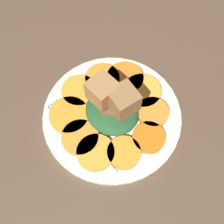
{
  "coord_description": "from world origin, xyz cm",
  "views": [
    {
      "loc": [
        14.82,
        -16.39,
        51.1
      ],
      "look_at": [
        0.0,
        0.0,
        4.1
      ],
      "focal_mm": 45.0,
      "sensor_mm": 36.0,
      "label": 1
    }
  ],
  "objects": [
    {
      "name": "carrot_slice_5",
      "position": [
        8.13,
        0.85,
        3.64
      ],
      "size": [
        5.98,
        5.98,
        1.08
      ],
      "primitive_type": "cylinder",
      "color": "#D45F12",
      "rests_on": "plate"
    },
    {
      "name": "carrot_slice_9",
      "position": [
        -6.44,
        4.28,
        3.64
      ],
      "size": [
        6.85,
        6.85,
        1.08
      ],
      "primitive_type": "cylinder",
      "color": "orange",
      "rests_on": "plate"
    },
    {
      "name": "table_slab",
      "position": [
        0.0,
        0.0,
        1.0
      ],
      "size": [
        120.0,
        120.0,
        2.0
      ],
      "primitive_type": "cube",
      "color": "#4C3828",
      "rests_on": "ground"
    },
    {
      "name": "carrot_slice_8",
      "position": [
        -3.19,
        7.38,
        3.64
      ],
      "size": [
        7.37,
        7.37,
        1.08
      ],
      "primitive_type": "cylinder",
      "color": "orange",
      "rests_on": "plate"
    },
    {
      "name": "center_pile",
      "position": [
        -0.03,
        -0.1,
        7.24
      ],
      "size": [
        10.28,
        9.25,
        10.86
      ],
      "color": "#1E4723",
      "rests_on": "plate"
    },
    {
      "name": "carrot_slice_3",
      "position": [
        2.98,
        -7.59,
        3.64
      ],
      "size": [
        6.73,
        6.73,
        1.08
      ],
      "primitive_type": "cylinder",
      "color": "orange",
      "rests_on": "plate"
    },
    {
      "name": "carrot_slice_2",
      "position": [
        -1.0,
        -7.44,
        3.64
      ],
      "size": [
        6.72,
        6.72,
        1.08
      ],
      "primitive_type": "cylinder",
      "color": "orange",
      "rests_on": "plate"
    },
    {
      "name": "carrot_slice_0",
      "position": [
        -7.91,
        -0.73,
        3.64
      ],
      "size": [
        6.88,
        6.88,
        1.08
      ],
      "primitive_type": "cylinder",
      "color": "orange",
      "rests_on": "plate"
    },
    {
      "name": "carrot_slice_1",
      "position": [
        -5.62,
        -5.67,
        3.64
      ],
      "size": [
        7.45,
        7.45,
        1.08
      ],
      "primitive_type": "cylinder",
      "color": "orange",
      "rests_on": "plate"
    },
    {
      "name": "carrot_slice_4",
      "position": [
        6.67,
        -4.27,
        3.64
      ],
      "size": [
        6.0,
        6.0,
        1.08
      ],
      "primitive_type": "cylinder",
      "color": "orange",
      "rests_on": "plate"
    },
    {
      "name": "carrot_slice_6",
      "position": [
        5.56,
        5.25,
        3.64
      ],
      "size": [
        6.08,
        6.08,
        1.08
      ],
      "primitive_type": "cylinder",
      "color": "orange",
      "rests_on": "plate"
    },
    {
      "name": "fork",
      "position": [
        -1.49,
        -7.13,
        3.3
      ],
      "size": [
        18.32,
        3.45,
        0.4
      ],
      "rotation": [
        0.0,
        0.0,
        -0.1
      ],
      "color": "#B2B2B7",
      "rests_on": "plate"
    },
    {
      "name": "plate",
      "position": [
        0.0,
        0.0,
        2.52
      ],
      "size": [
        26.21,
        26.21,
        1.05
      ],
      "color": "beige",
      "rests_on": "table_slab"
    },
    {
      "name": "carrot_slice_7",
      "position": [
        1.19,
        7.44,
        3.64
      ],
      "size": [
        7.4,
        7.4,
        1.08
      ],
      "primitive_type": "cylinder",
      "color": "orange",
      "rests_on": "plate"
    }
  ]
}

